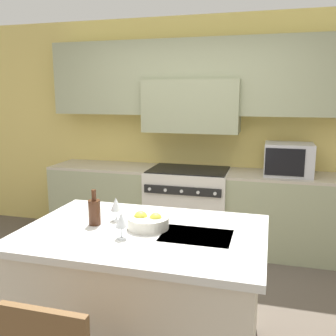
# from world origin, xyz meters

# --- Properties ---
(ground_plane) EXTENTS (10.00, 10.00, 0.00)m
(ground_plane) POSITION_xyz_m (0.00, 0.00, 0.00)
(ground_plane) COLOR brown
(back_cabinetry) EXTENTS (10.00, 0.46, 2.70)m
(back_cabinetry) POSITION_xyz_m (0.00, 1.93, 1.59)
(back_cabinetry) COLOR #DBC166
(back_cabinetry) RESTS_ON ground_plane
(back_counter) EXTENTS (3.41, 0.62, 0.92)m
(back_counter) POSITION_xyz_m (0.00, 1.68, 0.46)
(back_counter) COLOR gray
(back_counter) RESTS_ON ground_plane
(range_stove) EXTENTS (0.94, 0.70, 0.93)m
(range_stove) POSITION_xyz_m (0.00, 1.66, 0.46)
(range_stove) COLOR beige
(range_stove) RESTS_ON ground_plane
(microwave) EXTENTS (0.51, 0.41, 0.35)m
(microwave) POSITION_xyz_m (1.10, 1.68, 1.09)
(microwave) COLOR #B7B7BC
(microwave) RESTS_ON back_counter
(kitchen_island) EXTENTS (1.58, 1.08, 0.91)m
(kitchen_island) POSITION_xyz_m (0.13, -0.34, 0.46)
(kitchen_island) COLOR beige
(kitchen_island) RESTS_ON ground_plane
(wine_bottle) EXTENTS (0.08, 0.08, 0.24)m
(wine_bottle) POSITION_xyz_m (-0.22, -0.32, 1.00)
(wine_bottle) COLOR #422314
(wine_bottle) RESTS_ON kitchen_island
(wine_glass_near) EXTENTS (0.08, 0.08, 0.17)m
(wine_glass_near) POSITION_xyz_m (0.05, -0.51, 1.02)
(wine_glass_near) COLOR white
(wine_glass_near) RESTS_ON kitchen_island
(wine_glass_far) EXTENTS (0.08, 0.08, 0.17)m
(wine_glass_far) POSITION_xyz_m (-0.11, -0.21, 1.02)
(wine_glass_far) COLOR white
(wine_glass_far) RESTS_ON kitchen_island
(fruit_bowl) EXTENTS (0.27, 0.27, 0.11)m
(fruit_bowl) POSITION_xyz_m (0.15, -0.30, 0.96)
(fruit_bowl) COLOR silver
(fruit_bowl) RESTS_ON kitchen_island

